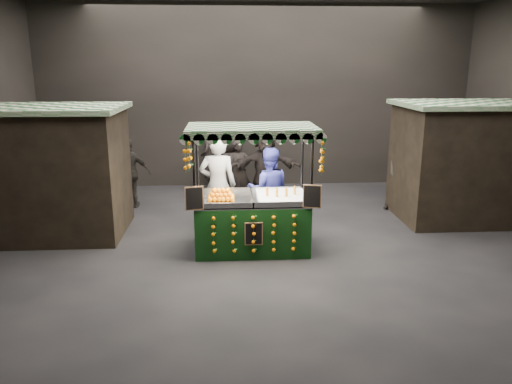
{
  "coord_description": "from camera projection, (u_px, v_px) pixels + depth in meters",
  "views": [
    {
      "loc": [
        -0.9,
        -8.93,
        3.39
      ],
      "look_at": [
        -0.32,
        0.26,
        1.0
      ],
      "focal_mm": 34.66,
      "sensor_mm": 36.0,
      "label": 1
    }
  ],
  "objects": [
    {
      "name": "shopper_7",
      "position": [
        265.0,
        167.0,
        12.04
      ],
      "size": [
        1.76,
        0.57,
        1.9
      ],
      "rotation": [
        0.0,
        0.0,
        0.01
      ],
      "color": "black",
      "rests_on": "ground"
    },
    {
      "name": "shopper_5",
      "position": [
        450.0,
        173.0,
        11.87
      ],
      "size": [
        1.28,
        1.6,
        1.7
      ],
      "rotation": [
        0.0,
        0.0,
        2.15
      ],
      "color": "#2B2423",
      "rests_on": "ground"
    },
    {
      "name": "neighbour_stall_left",
      "position": [
        51.0,
        171.0,
        9.9
      ],
      "size": [
        3.0,
        2.2,
        2.6
      ],
      "color": "black",
      "rests_on": "ground"
    },
    {
      "name": "neighbour_stall_right",
      "position": [
        465.0,
        161.0,
        10.92
      ],
      "size": [
        3.0,
        2.2,
        2.6
      ],
      "color": "black",
      "rests_on": "ground"
    },
    {
      "name": "shopper_1",
      "position": [
        403.0,
        176.0,
        11.65
      ],
      "size": [
        0.89,
        0.74,
        1.67
      ],
      "rotation": [
        0.0,
        0.0,
        -0.13
      ],
      "color": "#2D2924",
      "rests_on": "ground"
    },
    {
      "name": "juice_stall",
      "position": [
        253.0,
        213.0,
        9.11
      ],
      "size": [
        2.4,
        1.41,
        2.33
      ],
      "color": "black",
      "rests_on": "ground"
    },
    {
      "name": "shopper_3",
      "position": [
        235.0,
        163.0,
        13.21
      ],
      "size": [
        1.06,
        1.21,
        1.62
      ],
      "rotation": [
        0.0,
        0.0,
        1.03
      ],
      "color": "black",
      "rests_on": "ground"
    },
    {
      "name": "shopper_6",
      "position": [
        208.0,
        159.0,
        13.68
      ],
      "size": [
        0.5,
        0.67,
        1.69
      ],
      "rotation": [
        0.0,
        0.0,
        -1.73
      ],
      "color": "black",
      "rests_on": "ground"
    },
    {
      "name": "vendor_grey",
      "position": [
        218.0,
        185.0,
        9.94
      ],
      "size": [
        0.77,
        0.53,
        2.04
      ],
      "rotation": [
        0.0,
        0.0,
        3.09
      ],
      "color": "gray",
      "rests_on": "ground"
    },
    {
      "name": "vendor_blue",
      "position": [
        269.0,
        190.0,
        10.11
      ],
      "size": [
        0.88,
        0.7,
        1.77
      ],
      "rotation": [
        0.0,
        0.0,
        3.1
      ],
      "color": "navy",
      "rests_on": "ground"
    },
    {
      "name": "shopper_4",
      "position": [
        230.0,
        166.0,
        12.87
      ],
      "size": [
        0.8,
        0.52,
        1.61
      ],
      "rotation": [
        0.0,
        0.0,
        3.16
      ],
      "color": "black",
      "rests_on": "ground"
    },
    {
      "name": "ground",
      "position": [
        273.0,
        245.0,
        9.53
      ],
      "size": [
        12.0,
        12.0,
        0.0
      ],
      "primitive_type": "plane",
      "color": "black",
      "rests_on": "ground"
    },
    {
      "name": "shopper_2",
      "position": [
        130.0,
        173.0,
        11.85
      ],
      "size": [
        1.01,
        0.43,
        1.71
      ],
      "rotation": [
        0.0,
        0.0,
        3.15
      ],
      "color": "#272420",
      "rests_on": "ground"
    },
    {
      "name": "shopper_0",
      "position": [
        239.0,
        172.0,
        12.21
      ],
      "size": [
        0.59,
        0.39,
        1.6
      ],
      "rotation": [
        0.0,
        0.0,
        0.01
      ],
      "color": "black",
      "rests_on": "ground"
    },
    {
      "name": "market_hall",
      "position": [
        275.0,
        64.0,
        8.68
      ],
      "size": [
        12.1,
        10.1,
        5.05
      ],
      "color": "black",
      "rests_on": "ground"
    }
  ]
}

